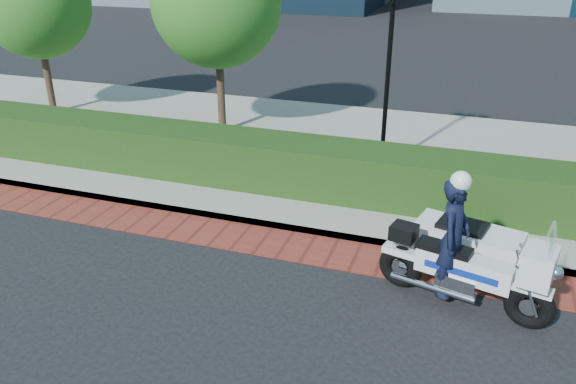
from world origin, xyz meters
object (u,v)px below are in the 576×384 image
(police_motorcycle, at_px, (465,250))
(lamppost, at_px, (390,41))
(tree_b, at_px, (216,2))
(tree_a, at_px, (35,4))

(police_motorcycle, bearing_deg, lamppost, 129.07)
(tree_b, bearing_deg, police_motorcycle, -40.17)
(tree_a, bearing_deg, lamppost, -7.41)
(lamppost, distance_m, police_motorcycle, 5.11)
(tree_a, distance_m, police_motorcycle, 13.37)
(tree_a, xyz_separation_m, police_motorcycle, (11.95, -5.45, -2.52))
(tree_a, xyz_separation_m, tree_b, (5.50, 0.00, 0.21))
(lamppost, xyz_separation_m, tree_a, (-10.00, 1.30, 0.26))
(lamppost, bearing_deg, tree_b, 163.89)
(tree_b, distance_m, police_motorcycle, 8.87)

